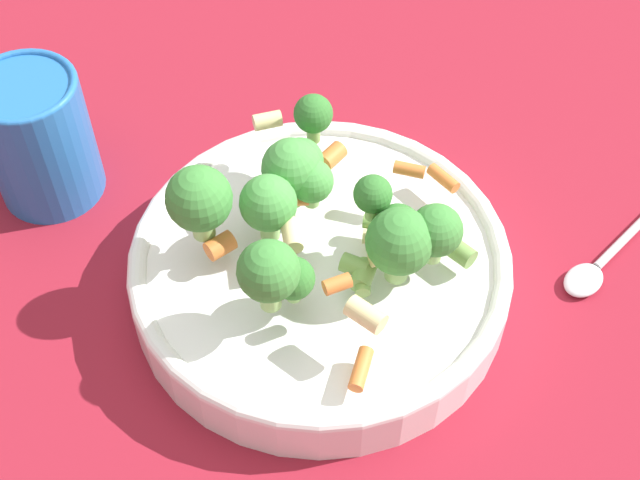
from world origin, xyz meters
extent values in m
plane|color=maroon|center=(0.00, 0.00, 0.00)|extent=(3.00, 3.00, 0.00)
cylinder|color=white|center=(0.00, 0.00, 0.02)|extent=(0.28, 0.28, 0.04)
torus|color=white|center=(0.00, 0.00, 0.04)|extent=(0.28, 0.28, 0.01)
cylinder|color=#8CB766|center=(-0.04, 0.00, 0.05)|extent=(0.01, 0.01, 0.02)
sphere|color=#479342|center=(-0.04, 0.00, 0.08)|extent=(0.04, 0.04, 0.04)
cylinder|color=#8CB766|center=(-0.01, -0.06, 0.07)|extent=(0.01, 0.01, 0.02)
sphere|color=#3D8438|center=(-0.01, -0.06, 0.10)|extent=(0.04, 0.04, 0.04)
cylinder|color=#8CB766|center=(-0.08, -0.03, 0.07)|extent=(0.02, 0.02, 0.02)
sphere|color=#3D8438|center=(-0.08, -0.03, 0.10)|extent=(0.05, 0.05, 0.05)
cylinder|color=#8CB766|center=(-0.02, 0.03, 0.06)|extent=(0.01, 0.01, 0.01)
sphere|color=#479342|center=(-0.02, 0.03, 0.08)|extent=(0.03, 0.03, 0.03)
cylinder|color=#8CB766|center=(0.08, 0.02, 0.06)|extent=(0.01, 0.01, 0.01)
sphere|color=#3D8438|center=(0.08, 0.02, 0.09)|extent=(0.04, 0.04, 0.04)
cylinder|color=#8CB766|center=(0.00, -0.05, 0.05)|extent=(0.01, 0.01, 0.01)
sphere|color=#33722D|center=(0.00, -0.05, 0.07)|extent=(0.03, 0.03, 0.03)
cylinder|color=#8CB766|center=(-0.04, 0.04, 0.06)|extent=(0.02, 0.02, 0.02)
sphere|color=#479342|center=(-0.04, 0.04, 0.08)|extent=(0.04, 0.04, 0.04)
cylinder|color=#8CB766|center=(0.05, 0.02, 0.06)|extent=(0.01, 0.01, 0.01)
sphere|color=#33722D|center=(0.05, 0.02, 0.08)|extent=(0.03, 0.03, 0.03)
cylinder|color=#8CB766|center=(-0.04, 0.08, 0.08)|extent=(0.01, 0.01, 0.01)
sphere|color=#33722D|center=(-0.04, 0.08, 0.10)|extent=(0.03, 0.03, 0.03)
cylinder|color=#8CB766|center=(0.06, 0.00, 0.06)|extent=(0.02, 0.02, 0.02)
sphere|color=#3D8438|center=(0.06, 0.00, 0.09)|extent=(0.05, 0.05, 0.05)
cylinder|color=#8CB766|center=(-0.03, 0.05, 0.06)|extent=(0.01, 0.01, 0.01)
sphere|color=#479342|center=(-0.03, 0.05, 0.08)|extent=(0.03, 0.03, 0.03)
cylinder|color=#8CB766|center=(0.03, 0.02, 0.08)|extent=(0.01, 0.01, 0.01)
sphere|color=#33722D|center=(0.03, 0.02, 0.10)|extent=(0.03, 0.03, 0.03)
cylinder|color=#729E4C|center=(0.07, 0.04, 0.05)|extent=(0.02, 0.02, 0.01)
cylinder|color=beige|center=(-0.02, -0.01, 0.07)|extent=(0.02, 0.03, 0.01)
cylinder|color=#729E4C|center=(0.04, -0.02, 0.06)|extent=(0.02, 0.02, 0.01)
cylinder|color=beige|center=(0.04, 0.02, 0.05)|extent=(0.03, 0.02, 0.01)
cylinder|color=beige|center=(0.05, -0.01, 0.08)|extent=(0.02, 0.02, 0.01)
cylinder|color=#729E4C|center=(0.09, 0.03, 0.06)|extent=(0.03, 0.02, 0.01)
cylinder|color=orange|center=(-0.02, 0.07, 0.07)|extent=(0.02, 0.02, 0.01)
cylinder|color=orange|center=(-0.06, -0.03, 0.06)|extent=(0.02, 0.02, 0.01)
cylinder|color=#729E4C|center=(-0.03, 0.05, 0.07)|extent=(0.03, 0.02, 0.01)
cylinder|color=orange|center=(-0.03, 0.02, 0.06)|extent=(0.03, 0.02, 0.01)
cylinder|color=orange|center=(-0.09, -0.02, 0.08)|extent=(0.02, 0.03, 0.01)
cylinder|color=orange|center=(0.06, -0.08, 0.05)|extent=(0.01, 0.03, 0.01)
cylinder|color=orange|center=(0.06, 0.09, 0.06)|extent=(0.03, 0.02, 0.01)
cylinder|color=#729E4C|center=(0.04, -0.02, 0.06)|extent=(0.02, 0.02, 0.01)
cylinder|color=orange|center=(0.03, -0.05, 0.08)|extent=(0.02, 0.02, 0.01)
cylinder|color=#729E4C|center=(0.03, 0.03, 0.06)|extent=(0.03, 0.02, 0.01)
cylinder|color=beige|center=(-0.07, 0.07, 0.08)|extent=(0.02, 0.02, 0.01)
cylinder|color=beige|center=(0.06, -0.06, 0.08)|extent=(0.03, 0.02, 0.01)
cylinder|color=orange|center=(0.04, 0.07, 0.08)|extent=(0.02, 0.01, 0.01)
cylinder|color=#729E4C|center=(0.03, -0.02, 0.06)|extent=(0.02, 0.01, 0.01)
cylinder|color=#2366B2|center=(-0.24, 0.01, 0.05)|extent=(0.08, 0.08, 0.11)
torus|color=#2366B2|center=(-0.24, 0.01, 0.11)|extent=(0.08, 0.08, 0.01)
ellipsoid|color=silver|center=(0.18, 0.08, 0.01)|extent=(0.04, 0.04, 0.01)
camera|label=1|loc=(0.15, -0.36, 0.55)|focal=50.00mm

